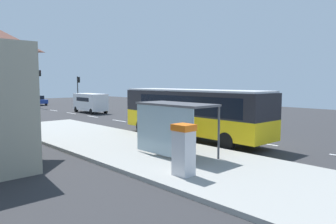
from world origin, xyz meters
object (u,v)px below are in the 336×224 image
recycling_bin_orange (168,134)px  recycling_bin_blue (160,133)px  recycling_bin_yellow (176,135)px  traffic_light_median (39,83)px  traffic_light_near_side (78,86)px  white_van (90,102)px  sedan_near (37,100)px  ticket_machine (184,149)px  bus_shelter (171,116)px  traffic_light_far_side (15,85)px  bus (191,111)px

recycling_bin_orange → recycling_bin_blue: size_ratio=1.00×
recycling_bin_yellow → recycling_bin_orange: bearing=90.0°
recycling_bin_blue → traffic_light_median: traffic_light_median is taller
traffic_light_near_side → traffic_light_median: 5.38m
white_van → sedan_near: size_ratio=1.19×
white_van → ticket_machine: bearing=-112.1°
sedan_near → white_van: bearing=-90.3°
bus_shelter → traffic_light_far_side: bearing=84.3°
sedan_near → ticket_machine: bearing=-103.8°
sedan_near → traffic_light_median: 7.18m
recycling_bin_blue → bus_shelter: (-2.21, -3.31, 1.44)m
sedan_near → traffic_light_median: traffic_light_median is taller
recycling_bin_yellow → bus_shelter: (-2.21, -1.91, 1.44)m
white_van → recycling_bin_blue: (-6.40, -19.76, -0.69)m
ticket_machine → bus_shelter: bearing=54.7°
ticket_machine → traffic_light_near_side: size_ratio=0.43×
white_van → traffic_light_near_side: size_ratio=1.16×
traffic_light_near_side → traffic_light_far_side: traffic_light_far_side is taller
bus → ticket_machine: (-6.52, -5.60, -0.67)m
bus_shelter → traffic_light_median: bearing=78.7°
traffic_light_median → white_van: bearing=-80.7°
recycling_bin_orange → ticket_machine: bearing=-127.9°
recycling_bin_orange → sedan_near: bearing=80.2°
traffic_light_far_side → bus_shelter: 33.46m
sedan_near → ticket_machine: 44.25m
traffic_light_near_side → bus_shelter: bearing=-110.2°
ticket_machine → traffic_light_far_side: 36.27m
ticket_machine → traffic_light_median: 37.72m
white_van → traffic_light_median: 11.37m
traffic_light_median → recycling_bin_orange: bearing=-98.3°
recycling_bin_orange → traffic_light_far_side: traffic_light_far_side is taller
ticket_machine → traffic_light_near_side: bearing=68.6°
sedan_near → traffic_light_far_side: 9.28m
traffic_light_near_side → bus_shelter: 34.61m
white_van → recycling_bin_yellow: (-6.40, -21.16, -0.69)m
sedan_near → recycling_bin_orange: 38.35m
traffic_light_far_side → traffic_light_median: bearing=12.9°
bus → bus_shelter: (-4.70, -3.03, 0.25)m
ticket_machine → traffic_light_near_side: (13.74, 35.04, 1.86)m
sedan_near → recycling_bin_orange: size_ratio=4.67×
recycling_bin_blue → traffic_light_near_side: 30.83m
traffic_light_far_side → recycling_bin_yellow: bearing=-92.0°
recycling_bin_blue → recycling_bin_yellow: bearing=-90.0°
bus → traffic_light_far_side: 30.31m
white_van → traffic_light_far_side: traffic_light_far_side is taller
recycling_bin_orange → bus_shelter: size_ratio=0.24×
traffic_light_median → recycling_bin_blue: bearing=-98.5°
recycling_bin_blue → bus_shelter: 4.24m
sedan_near → recycling_bin_yellow: size_ratio=4.67×
recycling_bin_yellow → recycling_bin_orange: same height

